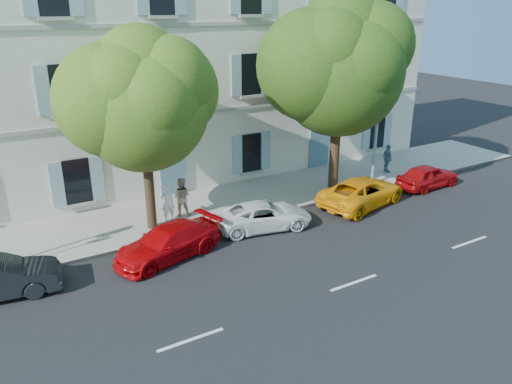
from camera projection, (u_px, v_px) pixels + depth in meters
ground at (288, 238)px, 20.11m from camera, size 90.00×90.00×0.00m
sidewalk at (235, 201)px, 23.66m from camera, size 36.00×4.50×0.15m
kerb at (259, 217)px, 21.91m from camera, size 36.00×0.16×0.16m
building at (181, 62)px, 26.18m from camera, size 28.00×7.00×12.00m
car_red_coupe at (167, 243)px, 18.37m from camera, size 4.50×2.68×1.22m
car_white_coupe at (264, 215)px, 20.85m from camera, size 4.38×2.72×1.13m
car_yellow_supercar at (362, 192)px, 23.19m from camera, size 5.06×3.16×1.30m
car_red_hatchback at (428, 176)px, 25.45m from camera, size 3.62×1.55×1.22m
tree_left at (143, 106)px, 18.96m from camera, size 5.06×5.06×7.84m
tree_right at (339, 72)px, 22.59m from camera, size 5.86×5.86×9.03m
street_lamp at (382, 97)px, 24.00m from camera, size 0.28×1.69×7.93m
pedestrian_a at (168, 202)px, 21.13m from camera, size 0.64×0.45×1.67m
pedestrian_b at (181, 197)px, 21.60m from camera, size 1.05×0.98×1.73m
pedestrian_c at (387, 158)px, 27.26m from camera, size 0.64×0.99×1.57m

